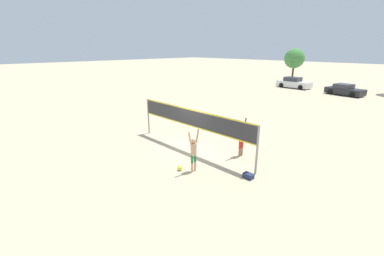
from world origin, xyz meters
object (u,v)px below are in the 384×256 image
at_px(volleyball_net, 192,121).
at_px(tree_right_cluster, 294,59).
at_px(player_blocker, 242,137).
at_px(gear_bag, 248,176).
at_px(parked_car_far, 294,83).
at_px(player_spiker, 194,150).
at_px(parked_car_near, 344,90).
at_px(volleyball, 180,168).

bearing_deg(volleyball_net, tree_right_cluster, 105.35).
distance_m(player_blocker, gear_bag, 2.59).
relative_size(player_blocker, parked_car_far, 0.44).
distance_m(player_spiker, parked_car_near, 27.00).
bearing_deg(gear_bag, volleyball, -148.38).
relative_size(volleyball, tree_right_cluster, 0.04).
bearing_deg(player_blocker, volleyball, -16.40).
relative_size(volleyball_net, parked_car_near, 1.90).
xyz_separation_m(volleyball, parked_car_far, (-7.78, 28.50, 0.56)).
height_order(player_blocker, parked_car_far, player_blocker).
relative_size(player_spiker, parked_car_far, 0.43).
height_order(player_spiker, volleyball, player_spiker).
bearing_deg(player_blocker, tree_right_cluster, -159.62).
xyz_separation_m(player_blocker, parked_car_near, (-1.95, 23.96, -0.46)).
distance_m(volleyball_net, player_spiker, 2.70).
xyz_separation_m(volleyball_net, parked_car_near, (0.47, 25.17, -1.09)).
xyz_separation_m(player_spiker, tree_right_cluster, (-10.02, 31.31, 2.85)).
height_order(volleyball, gear_bag, same).
xyz_separation_m(player_spiker, parked_car_near, (-1.45, 26.95, -0.44)).
xyz_separation_m(volleyball, gear_bag, (2.65, 1.63, 0.00)).
bearing_deg(parked_car_near, tree_right_cluster, 163.02).
relative_size(volleyball_net, volleyball, 36.93).
xyz_separation_m(player_spiker, parked_car_far, (-8.29, 28.11, -0.36)).
bearing_deg(player_blocker, player_spiker, -9.32).
distance_m(player_spiker, volleyball, 1.13).
bearing_deg(parked_car_far, parked_car_near, -6.57).
xyz_separation_m(parked_car_near, parked_car_far, (-6.83, 1.16, 0.08)).
relative_size(player_blocker, tree_right_cluster, 0.38).
bearing_deg(player_spiker, gear_bag, -60.02).
bearing_deg(gear_bag, player_spiker, -150.02).
distance_m(parked_car_near, tree_right_cluster, 10.16).
bearing_deg(player_blocker, parked_car_near, -175.36).
xyz_separation_m(player_blocker, tree_right_cluster, (-10.52, 28.31, 2.83)).
relative_size(player_blocker, volleyball, 9.05).
height_order(volleyball_net, gear_bag, volleyball_net).
height_order(player_blocker, parked_car_near, player_blocker).
xyz_separation_m(gear_bag, parked_car_far, (-10.43, 26.87, 0.56)).
bearing_deg(gear_bag, parked_car_near, 97.97).
height_order(volleyball_net, player_spiker, volleyball_net).
distance_m(player_spiker, parked_car_far, 29.31).
bearing_deg(parked_car_far, player_blocker, -67.71).
xyz_separation_m(volleyball, parked_car_near, (-0.95, 27.35, 0.48)).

